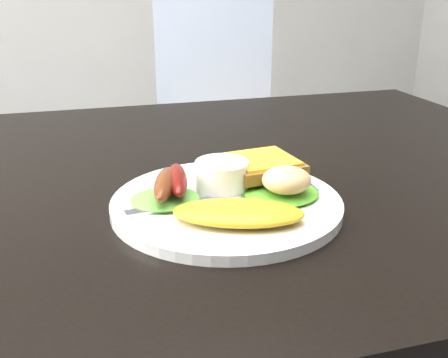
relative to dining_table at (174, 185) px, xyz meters
name	(u,v)px	position (x,y,z in m)	size (l,w,h in m)	color
dining_table	(174,185)	(0.00, 0.00, 0.00)	(1.20, 0.80, 0.04)	black
dining_chair	(228,145)	(0.37, 1.01, -0.28)	(0.42, 0.42, 0.05)	tan
person	(36,73)	(-0.21, 0.81, 0.03)	(0.55, 0.36, 1.52)	navy
plate	(226,204)	(0.03, -0.14, 0.03)	(0.26, 0.26, 0.01)	white
lettuce_left	(165,199)	(-0.03, -0.13, 0.04)	(0.08, 0.07, 0.01)	#4FA02F
lettuce_right	(281,193)	(0.10, -0.15, 0.04)	(0.09, 0.08, 0.01)	#4AA123
omelette	(238,213)	(0.03, -0.20, 0.04)	(0.13, 0.06, 0.02)	gold
sausage_a	(165,184)	(-0.03, -0.12, 0.05)	(0.02, 0.09, 0.02)	maroon
sausage_b	(177,179)	(-0.02, -0.11, 0.05)	(0.02, 0.09, 0.02)	#621111
ramekin	(222,176)	(0.04, -0.11, 0.05)	(0.06, 0.06, 0.04)	white
toast_a	(231,170)	(0.06, -0.07, 0.04)	(0.07, 0.07, 0.01)	brown
toast_b	(262,166)	(0.09, -0.10, 0.05)	(0.08, 0.08, 0.01)	olive
potato_salad	(286,180)	(0.10, -0.16, 0.06)	(0.05, 0.05, 0.03)	beige
fork	(199,202)	(0.00, -0.14, 0.03)	(0.16, 0.01, 0.00)	#ADAFB7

